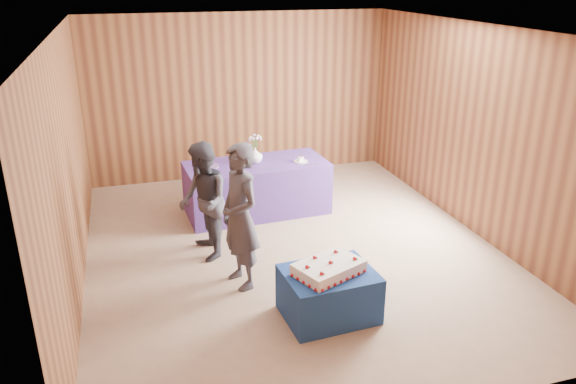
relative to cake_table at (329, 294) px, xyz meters
name	(u,v)px	position (x,y,z in m)	size (l,w,h in m)	color
ground	(293,250)	(0.07, 1.49, -0.25)	(6.00, 6.00, 0.00)	gray
room_shell	(293,110)	(0.07, 1.49, 1.55)	(5.04, 6.04, 2.72)	brown
cake_table	(329,294)	(0.00, 0.00, 0.00)	(0.90, 0.70, 0.50)	navy
serving_table	(257,188)	(-0.07, 2.80, 0.12)	(2.00, 0.90, 0.75)	#55328B
sheet_cake	(329,268)	(-0.01, -0.01, 0.31)	(0.80, 0.68, 0.16)	white
vase	(255,155)	(-0.08, 2.83, 0.61)	(0.21, 0.21, 0.22)	white
flower_spray	(255,139)	(-0.08, 2.83, 0.85)	(0.20, 0.20, 0.16)	#29672A
platter	(208,166)	(-0.76, 2.82, 0.51)	(0.32, 0.32, 0.02)	#64458A
plate	(301,161)	(0.55, 2.68, 0.51)	(0.20, 0.20, 0.01)	silver
cake_slice	(301,159)	(0.55, 2.68, 0.54)	(0.08, 0.07, 0.09)	white
knife	(310,165)	(0.64, 2.51, 0.50)	(0.26, 0.02, 0.00)	silver
guest_left	(240,217)	(-0.71, 0.87, 0.57)	(0.60, 0.39, 1.64)	#373640
guest_right	(203,202)	(-1.00, 1.65, 0.47)	(0.70, 0.55, 1.45)	#33323C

